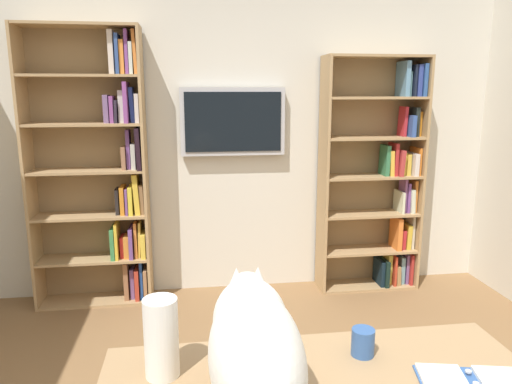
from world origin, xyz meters
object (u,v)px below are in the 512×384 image
at_px(coffee_mug, 363,342).
at_px(cat, 254,346).
at_px(bookshelf_left, 381,179).
at_px(paper_towel_roll, 161,338).
at_px(bookshelf_right, 103,174).
at_px(wall_mounted_tv, 233,122).

bearing_deg(coffee_mug, cat, 27.17).
distance_m(bookshelf_left, paper_towel_roll, 2.90).
height_order(cat, paper_towel_roll, cat).
xyz_separation_m(bookshelf_right, cat, (-0.84, 2.54, -0.09)).
relative_size(bookshelf_left, coffee_mug, 20.32).
distance_m(bookshelf_left, bookshelf_right, 2.26).
xyz_separation_m(bookshelf_left, paper_towel_roll, (1.69, 2.35, -0.04)).
distance_m(wall_mounted_tv, paper_towel_roll, 2.54).
bearing_deg(coffee_mug, bookshelf_left, -113.48).
relative_size(wall_mounted_tv, cat, 1.18).
relative_size(paper_towel_roll, coffee_mug, 2.74).
relative_size(bookshelf_left, cat, 2.75).
bearing_deg(coffee_mug, wall_mounted_tv, -84.60).
bearing_deg(cat, bookshelf_left, -119.24).
bearing_deg(cat, bookshelf_right, -71.71).
bearing_deg(bookshelf_left, cat, 60.76).
height_order(bookshelf_right, coffee_mug, bookshelf_right).
distance_m(bookshelf_right, cat, 2.68).
height_order(bookshelf_left, wall_mounted_tv, bookshelf_left).
bearing_deg(wall_mounted_tv, coffee_mug, 95.40).
xyz_separation_m(bookshelf_right, wall_mounted_tv, (-1.02, -0.08, 0.39)).
bearing_deg(wall_mounted_tv, paper_towel_roll, 79.43).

